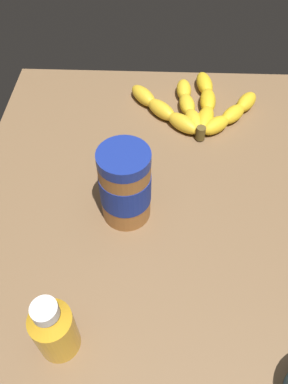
# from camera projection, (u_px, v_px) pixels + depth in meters

# --- Properties ---
(ground_plane) EXTENTS (0.88, 0.73, 0.04)m
(ground_plane) POSITION_uv_depth(u_px,v_px,m) (163.00, 216.00, 0.72)
(ground_plane) COLOR brown
(banana_bunch) EXTENTS (0.23, 0.31, 0.04)m
(banana_bunch) POSITION_uv_depth(u_px,v_px,m) (196.00, 107.00, 0.87)
(banana_bunch) COLOR yellow
(banana_bunch) RESTS_ON ground_plane
(peanut_butter_jar) EXTENTS (0.09, 0.09, 0.15)m
(peanut_butter_jar) POSITION_uv_depth(u_px,v_px,m) (125.00, 186.00, 0.64)
(peanut_butter_jar) COLOR #9E602D
(peanut_butter_jar) RESTS_ON ground_plane
(honey_bottle) EXTENTS (0.06, 0.06, 0.13)m
(honey_bottle) POSITION_uv_depth(u_px,v_px,m) (54.00, 329.00, 0.51)
(honey_bottle) COLOR gold
(honey_bottle) RESTS_ON ground_plane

